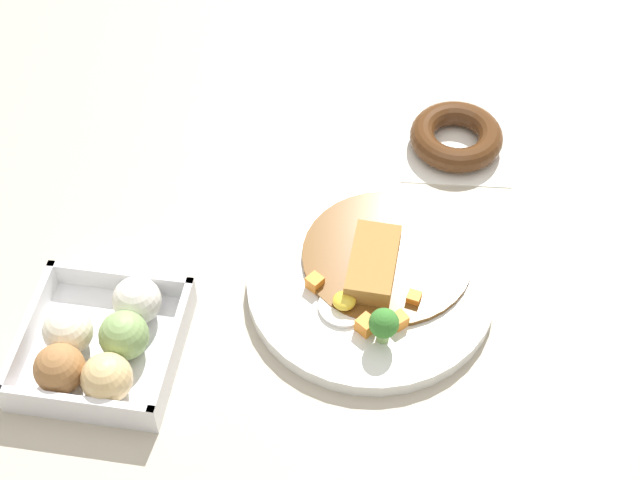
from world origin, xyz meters
TOP-DOWN VIEW (x-y plane):
  - ground_plane at (0.00, 0.00)m, footprint 1.60×1.60m
  - curry_plate at (-0.02, -0.12)m, footprint 0.28×0.28m
  - donut_box at (-0.16, 0.16)m, footprint 0.17×0.17m
  - chocolate_ring_donut at (0.22, -0.20)m, footprint 0.15×0.15m

SIDE VIEW (x-z plane):
  - ground_plane at x=0.00m, z-range 0.00..0.00m
  - curry_plate at x=-0.02m, z-range -0.02..0.05m
  - chocolate_ring_donut at x=0.22m, z-range 0.00..0.03m
  - donut_box at x=-0.16m, z-range 0.00..0.06m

